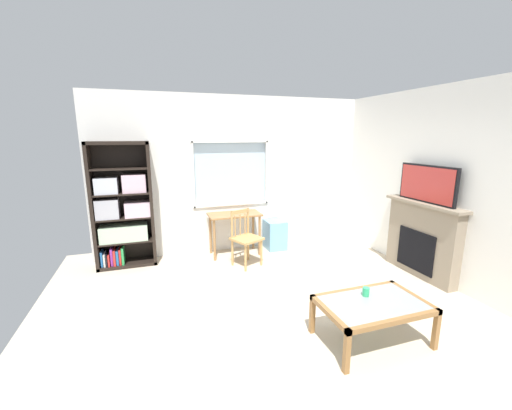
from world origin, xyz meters
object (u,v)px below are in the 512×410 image
object	(u,v)px
bookshelf	(123,210)
desk_under_window	(235,221)
sippy_cup	(366,292)
fireplace	(422,239)
tv	(427,184)
coffee_table	(373,307)
wooden_chair	(245,237)
plastic_drawer_unit	(275,234)

from	to	relation	value
bookshelf	desk_under_window	distance (m)	1.82
bookshelf	desk_under_window	size ratio (longest dim) A/B	2.20
desk_under_window	sippy_cup	bearing A→B (deg)	-75.25
desk_under_window	fireplace	distance (m)	2.95
tv	coffee_table	distance (m)	2.26
bookshelf	wooden_chair	xyz separation A→B (m)	(1.83, -0.63, -0.46)
desk_under_window	wooden_chair	world-z (taller)	wooden_chair
wooden_chair	fireplace	xyz separation A→B (m)	(2.37, -1.19, 0.10)
desk_under_window	coffee_table	bearing A→B (deg)	-76.13
desk_under_window	plastic_drawer_unit	xyz separation A→B (m)	(0.78, 0.05, -0.34)
desk_under_window	plastic_drawer_unit	bearing A→B (deg)	3.67
tv	sippy_cup	size ratio (longest dim) A/B	10.57
wooden_chair	fireplace	distance (m)	2.65
tv	sippy_cup	xyz separation A→B (m)	(-1.69, -0.96, -0.91)
fireplace	coffee_table	distance (m)	2.04
fireplace	wooden_chair	bearing A→B (deg)	153.28
fireplace	coffee_table	size ratio (longest dim) A/B	1.21
bookshelf	sippy_cup	size ratio (longest dim) A/B	21.97
wooden_chair	fireplace	size ratio (longest dim) A/B	0.70
desk_under_window	wooden_chair	distance (m)	0.54
desk_under_window	sippy_cup	size ratio (longest dim) A/B	9.97
bookshelf	desk_under_window	bearing A→B (deg)	-3.48
fireplace	coffee_table	xyz separation A→B (m)	(-1.71, -1.09, -0.19)
sippy_cup	fireplace	bearing A→B (deg)	29.38
bookshelf	coffee_table	xyz separation A→B (m)	(2.48, -2.91, -0.55)
wooden_chair	coffee_table	bearing A→B (deg)	-74.02
plastic_drawer_unit	coffee_table	distance (m)	2.86
desk_under_window	bookshelf	bearing A→B (deg)	176.52
fireplace	desk_under_window	bearing A→B (deg)	144.61
bookshelf	coffee_table	world-z (taller)	bookshelf
bookshelf	wooden_chair	distance (m)	1.99
bookshelf	plastic_drawer_unit	world-z (taller)	bookshelf
plastic_drawer_unit	fireplace	xyz separation A→B (m)	(1.63, -1.76, 0.30)
plastic_drawer_unit	sippy_cup	bearing A→B (deg)	-91.63
desk_under_window	fireplace	xyz separation A→B (m)	(2.41, -1.71, -0.05)
plastic_drawer_unit	tv	bearing A→B (deg)	-47.57
sippy_cup	bookshelf	bearing A→B (deg)	131.92
bookshelf	desk_under_window	world-z (taller)	bookshelf
desk_under_window	coffee_table	size ratio (longest dim) A/B	0.84
plastic_drawer_unit	sippy_cup	xyz separation A→B (m)	(-0.08, -2.72, 0.21)
bookshelf	tv	world-z (taller)	bookshelf
coffee_table	sippy_cup	world-z (taller)	sippy_cup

